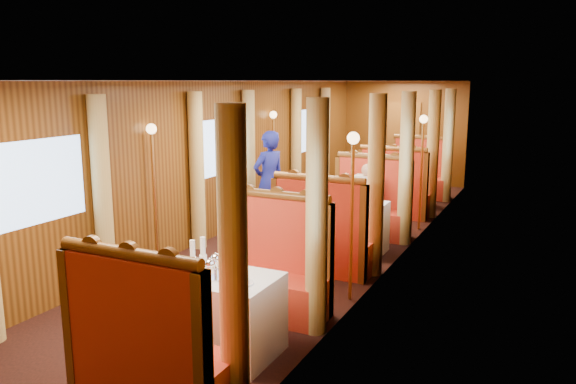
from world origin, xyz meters
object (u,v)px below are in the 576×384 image
Objects in this scene: steward at (269,181)px; teapot_right at (210,270)px; table_mid at (349,227)px; rose_vase_mid at (348,190)px; teapot_back at (216,265)px; teapot_left at (196,268)px; banquette_mid_fwd at (323,241)px; table_far at (407,188)px; banquette_far_aft at (419,178)px; fruit_plate at (241,282)px; banquette_far_fwd at (394,194)px; rose_vase_far at (407,160)px; banquette_near_aft at (271,276)px; passenger at (366,193)px; table_near at (221,314)px; tea_tray at (204,275)px; banquette_mid_aft at (370,210)px; banquette_near_fwd at (149,357)px.

teapot_right is at bearing 44.52° from steward.
rose_vase_mid reaches higher than table_mid.
teapot_left is at bearing -137.64° from teapot_back.
banquette_mid_fwd reaches higher than table_far.
banquette_mid_fwd is at bearing 82.99° from teapot_back.
banquette_far_aft reaches higher than table_far.
banquette_far_aft is 8.12m from fruit_plate.
banquette_far_fwd is at bearing -90.00° from banquette_far_aft.
steward is at bearing 135.83° from banquette_mid_fwd.
rose_vase_far is (-0.03, 0.01, 0.55)m from table_far.
banquette_near_aft is at bearing -89.75° from rose_vase_far.
steward is at bearing -171.45° from passenger.
table_far is at bearing 92.27° from fruit_plate.
banquette_near_aft is 4.97m from banquette_far_fwd.
rose_vase_far is at bearing 90.43° from table_mid.
rose_vase_mid reaches higher than teapot_right.
banquette_far_aft is (0.00, 1.01, 0.05)m from table_far.
table_far is 0.78× the size of banquette_far_fwd.
table_far is (0.00, 3.50, 0.00)m from table_mid.
table_near is at bearing -90.00° from table_far.
banquette_far_aft is (0.00, 5.53, 0.00)m from banquette_mid_fwd.
banquette_mid_fwd is at bearing -89.67° from rose_vase_far.
steward reaches higher than fruit_plate.
teapot_left reaches higher than table_mid.
teapot_right reaches higher than fruit_plate.
banquette_far_fwd is (0.00, 4.97, 0.00)m from banquette_near_aft.
teapot_left is 3.59m from rose_vase_mid.
teapot_left reaches higher than table_near.
rose_vase_far is at bearing 92.48° from fruit_plate.
steward is (-1.63, -2.93, 0.47)m from table_far.
passenger is at bearing 90.00° from banquette_near_aft.
table_mid is 3.63m from fruit_plate.
tea_tray is 0.45× the size of passenger.
table_far is at bearing 84.15° from teapot_back.
banquette_far_aft is 1.76× the size of passenger.
passenger is at bearing -90.00° from banquette_mid_aft.
teapot_back is 0.48× the size of rose_vase_mid.
rose_vase_mid is at bearing -90.35° from banquette_far_aft.
rose_vase_mid reaches higher than table_near.
table_mid is 3.61m from teapot_right.
banquette_mid_aft reaches higher than teapot_back.
banquette_near_aft is (0.00, 2.03, 0.00)m from banquette_near_fwd.
banquette_mid_aft is at bearing 93.49° from fruit_plate.
rose_vase_far reaches higher than table_far.
rose_vase_mid is (0.02, 3.58, 0.11)m from teapot_right.
table_far is at bearing 65.49° from teapot_left.
steward is (-1.63, -1.92, 0.42)m from banquette_far_fwd.
rose_vase_mid is 0.47× the size of passenger.
steward is at bearing 114.62° from fruit_plate.
rose_vase_mid is (-0.03, 0.00, 0.55)m from table_mid.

